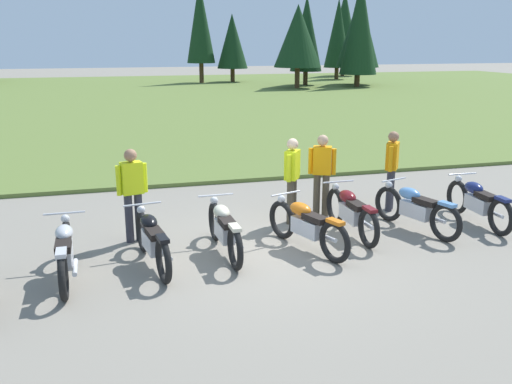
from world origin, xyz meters
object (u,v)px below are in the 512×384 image
object	(u,v)px
motorcycle_maroon	(351,212)
rider_in_hivis_vest	(292,176)
motorcycle_silver	(65,252)
motorcycle_orange	(306,225)
rider_with_back_turned	(132,190)
motorcycle_cream	(224,229)
motorcycle_sky_blue	(415,208)
rider_near_row_end	(322,171)
motorcycle_black	(152,240)
rider_checking_bike	(392,166)
motorcycle_navy	(478,202)

from	to	relation	value
motorcycle_maroon	rider_in_hivis_vest	xyz separation A→B (m)	(-0.82, 0.95, 0.51)
motorcycle_silver	motorcycle_orange	bearing A→B (deg)	3.15
rider_with_back_turned	rider_in_hivis_vest	distance (m)	3.04
motorcycle_cream	motorcycle_sky_blue	size ratio (longest dim) A/B	1.03
motorcycle_orange	rider_with_back_turned	distance (m)	3.08
rider_near_row_end	motorcycle_maroon	bearing A→B (deg)	-84.69
motorcycle_orange	rider_near_row_end	bearing A→B (deg)	60.75
motorcycle_silver	motorcycle_black	distance (m)	1.30
motorcycle_orange	rider_checking_bike	bearing A→B (deg)	34.37
motorcycle_silver	motorcycle_navy	size ratio (longest dim) A/B	1.00
motorcycle_maroon	rider_near_row_end	size ratio (longest dim) A/B	1.26
rider_checking_bike	rider_near_row_end	xyz separation A→B (m)	(-1.56, -0.03, 0.00)
motorcycle_sky_blue	rider_with_back_turned	bearing A→B (deg)	171.06
motorcycle_silver	rider_checking_bike	bearing A→B (deg)	16.80
motorcycle_cream	motorcycle_navy	xyz separation A→B (m)	(5.08, 0.24, 0.00)
motorcycle_cream	rider_with_back_turned	distance (m)	1.80
motorcycle_maroon	rider_checking_bike	xyz separation A→B (m)	(1.45, 1.21, 0.51)
motorcycle_orange	rider_with_back_turned	world-z (taller)	rider_with_back_turned
motorcycle_silver	motorcycle_black	size ratio (longest dim) A/B	1.00
motorcycle_cream	motorcycle_maroon	bearing A→B (deg)	7.51
motorcycle_black	rider_with_back_turned	world-z (taller)	rider_with_back_turned
rider_in_hivis_vest	rider_near_row_end	size ratio (longest dim) A/B	1.00
motorcycle_sky_blue	motorcycle_navy	xyz separation A→B (m)	(1.38, 0.04, 0.00)
rider_checking_bike	motorcycle_orange	bearing A→B (deg)	-145.63
motorcycle_orange	motorcycle_navy	world-z (taller)	same
motorcycle_silver	rider_checking_bike	size ratio (longest dim) A/B	1.26
motorcycle_sky_blue	rider_near_row_end	world-z (taller)	rider_near_row_end
motorcycle_black	motorcycle_maroon	bearing A→B (deg)	8.33
motorcycle_black	rider_checking_bike	size ratio (longest dim) A/B	1.25
motorcycle_black	rider_near_row_end	world-z (taller)	rider_near_row_end
motorcycle_silver	rider_near_row_end	xyz separation A→B (m)	(4.82, 1.90, 0.51)
motorcycle_cream	motorcycle_sky_blue	bearing A→B (deg)	3.17
motorcycle_black	motorcycle_maroon	distance (m)	3.69
motorcycle_maroon	motorcycle_sky_blue	xyz separation A→B (m)	(1.25, -0.12, 0.00)
motorcycle_sky_blue	rider_near_row_end	size ratio (longest dim) A/B	1.22
motorcycle_navy	rider_in_hivis_vest	world-z (taller)	rider_in_hivis_vest
motorcycle_orange	rider_near_row_end	world-z (taller)	rider_near_row_end
motorcycle_silver	motorcycle_cream	world-z (taller)	same
motorcycle_silver	motorcycle_orange	distance (m)	3.88
motorcycle_maroon	motorcycle_navy	distance (m)	2.64
motorcycle_black	rider_near_row_end	distance (m)	3.96
motorcycle_black	motorcycle_orange	world-z (taller)	same
motorcycle_maroon	rider_near_row_end	world-z (taller)	rider_near_row_end
motorcycle_navy	motorcycle_sky_blue	bearing A→B (deg)	-178.33
motorcycle_cream	rider_checking_bike	distance (m)	4.21
motorcycle_black	rider_with_back_turned	distance (m)	1.34
rider_in_hivis_vest	motorcycle_silver	bearing A→B (deg)	-157.87
motorcycle_maroon	rider_near_row_end	xyz separation A→B (m)	(-0.11, 1.18, 0.51)
motorcycle_silver	motorcycle_navy	world-z (taller)	same
rider_checking_bike	rider_near_row_end	world-z (taller)	same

